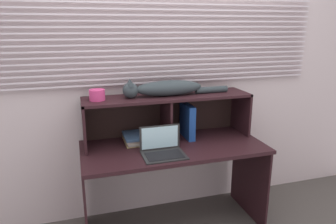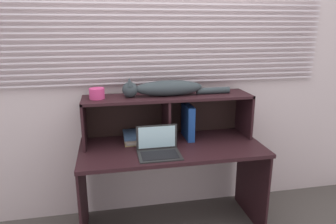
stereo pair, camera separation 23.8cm
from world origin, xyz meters
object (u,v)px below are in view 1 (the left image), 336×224
Objects in this scene: cat at (166,88)px; laptop at (163,149)px; binder_upright at (187,121)px; small_basket at (97,95)px; book_stack at (135,138)px.

laptop is at bearing -110.48° from cat.
cat is 0.52m from laptop.
laptop is 1.09× the size of binder_upright.
binder_upright reaches higher than laptop.
small_basket reaches higher than binder_upright.
small_basket reaches higher than book_stack.
small_basket reaches higher than laptop.
binder_upright is 0.47m from book_stack.
laptop is at bearing -135.71° from binder_upright.
cat is at bearing 69.52° from laptop.
cat is 7.55× the size of small_basket.
laptop is 0.44m from binder_upright.
laptop is at bearing -63.20° from book_stack.
cat reaches higher than small_basket.
binder_upright is (0.31, 0.30, 0.11)m from laptop.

